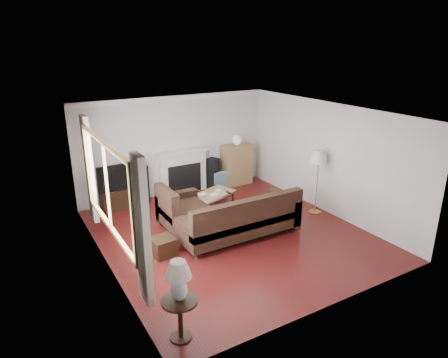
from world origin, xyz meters
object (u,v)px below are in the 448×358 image
tv_stand (122,198)px  side_table (180,319)px  sectional_sofa (239,216)px  bookshelf (237,164)px  coffee_table (212,202)px  floor_lamp (317,182)px

tv_stand → side_table: bearing=-97.5°
sectional_sofa → bookshelf: bearing=58.9°
coffee_table → tv_stand: bearing=123.0°
coffee_table → sectional_sofa: bearing=-117.5°
tv_stand → sectional_sofa: bearing=-59.0°
coffee_table → side_table: 4.23m
tv_stand → side_table: size_ratio=1.59×
coffee_table → side_table: bearing=-145.4°
coffee_table → bookshelf: bearing=20.3°
sectional_sofa → coffee_table: (0.16, 1.39, -0.22)m
coffee_table → floor_lamp: size_ratio=0.74×
bookshelf → side_table: size_ratio=1.85×
side_table → tv_stand: bearing=82.5°
tv_stand → floor_lamp: 4.55m
tv_stand → bookshelf: (3.22, 0.03, 0.32)m
coffee_table → side_table: size_ratio=1.81×
bookshelf → coffee_table: bookshelf is taller
sectional_sofa → side_table: 3.06m
sectional_sofa → coffee_table: sectional_sofa is taller
bookshelf → sectional_sofa: (-1.62, -2.68, -0.12)m
sectional_sofa → coffee_table: size_ratio=2.46×
tv_stand → side_table: side_table is taller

